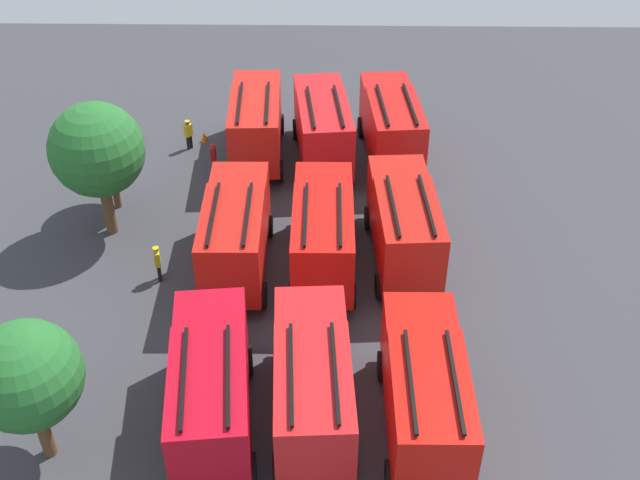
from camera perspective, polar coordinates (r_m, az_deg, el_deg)
name	(u,v)px	position (r m, az deg, el deg)	size (l,w,h in m)	color
ground_plane	(320,265)	(35.06, 0.00, -1.82)	(54.69, 54.69, 0.00)	#38383D
fire_truck_0	(425,390)	(27.05, 7.57, -10.68)	(7.22, 2.80, 3.88)	red
fire_truck_1	(404,223)	(34.12, 6.06, 1.23)	(7.34, 3.12, 3.88)	red
fire_truck_2	(391,124)	(41.48, 5.16, 8.33)	(7.39, 3.28, 3.88)	red
fire_truck_3	(312,383)	(27.05, -0.55, -10.25)	(7.33, 3.08, 3.88)	red
fire_truck_4	(323,231)	(33.43, 0.22, 0.62)	(7.21, 2.78, 3.88)	red
fire_truck_5	(323,126)	(41.12, 0.19, 8.22)	(7.42, 3.39, 3.88)	red
fire_truck_6	(211,386)	(27.19, -7.85, -10.39)	(7.42, 3.39, 3.88)	red
fire_truck_7	(235,231)	(33.64, -6.10, 0.64)	(7.23, 2.83, 3.88)	red
fire_truck_8	(256,122)	(41.62, -4.62, 8.47)	(7.30, 3.01, 3.88)	red
firefighter_0	(214,157)	(41.19, -7.65, 5.92)	(0.42, 0.27, 1.64)	black
firefighter_1	(158,262)	(34.40, -11.59, -1.55)	(0.46, 0.33, 1.73)	black
firefighter_2	(316,103)	(46.00, -0.30, 9.79)	(0.48, 0.39, 1.62)	black
firefighter_3	(188,133)	(43.49, -9.44, 7.59)	(0.48, 0.45, 1.68)	black
tree_0	(26,376)	(26.69, -20.37, -9.17)	(3.60, 3.60, 5.58)	brown
tree_1	(97,150)	(35.97, -15.75, 6.23)	(4.19, 4.19, 6.50)	brown
tree_2	(109,154)	(38.41, -14.95, 6.01)	(2.84, 2.84, 4.41)	brown
traffic_cone_0	(204,137)	(44.35, -8.32, 7.37)	(0.41, 0.41, 0.59)	#F2600C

